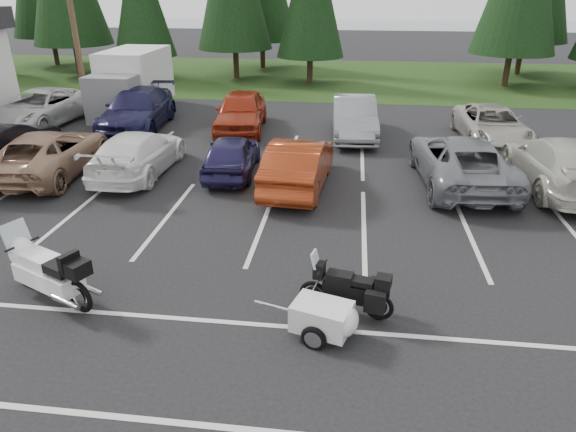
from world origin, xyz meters
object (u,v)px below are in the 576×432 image
at_px(car_near_7, 560,163).
at_px(car_far_0, 40,108).
at_px(car_near_4, 232,155).
at_px(adventure_motorcycle, 346,285).
at_px(utility_pole, 71,11).
at_px(car_far_1, 138,110).
at_px(car_near_1, 0,146).
at_px(car_near_6, 461,160).
at_px(car_near_3, 138,153).
at_px(car_far_2, 241,111).
at_px(car_far_3, 354,118).
at_px(car_near_5, 299,164).
at_px(touring_motorcycle, 46,266).
at_px(box_truck, 128,83).
at_px(car_near_2, 49,153).
at_px(car_far_4, 492,125).
at_px(cargo_trailer, 322,320).

bearing_deg(car_near_7, car_far_0, -15.63).
bearing_deg(car_near_4, adventure_motorcycle, 114.42).
height_order(utility_pole, car_far_1, utility_pole).
height_order(car_near_1, car_near_6, car_near_1).
bearing_deg(car_far_1, car_near_3, -72.71).
relative_size(car_near_6, car_far_2, 1.15).
height_order(utility_pole, car_near_3, utility_pole).
height_order(car_far_3, adventure_motorcycle, car_far_3).
xyz_separation_m(utility_pole, car_near_3, (5.71, -7.67, -3.98)).
bearing_deg(car_near_5, car_near_3, -2.22).
xyz_separation_m(car_near_5, touring_motorcycle, (-4.38, -6.84, -0.01)).
distance_m(car_near_5, car_far_1, 9.86).
height_order(car_near_3, car_near_7, car_near_7).
relative_size(car_near_1, car_near_3, 1.00).
bearing_deg(box_truck, adventure_motorcycle, -55.00).
bearing_deg(car_near_2, adventure_motorcycle, 141.95).
xyz_separation_m(car_near_6, car_near_7, (2.96, -0.01, 0.03)).
distance_m(utility_pole, car_near_5, 14.45).
bearing_deg(car_near_4, car_near_1, 0.21).
distance_m(utility_pole, car_far_4, 18.90).
relative_size(car_near_2, car_far_1, 0.93).
height_order(car_far_2, car_far_4, car_far_2).
bearing_deg(box_truck, car_near_3, -65.58).
height_order(car_near_1, car_far_3, car_near_1).
bearing_deg(adventure_motorcycle, car_near_6, 78.37).
height_order(utility_pole, car_near_4, utility_pole).
distance_m(utility_pole, car_far_1, 5.62).
relative_size(utility_pole, car_far_2, 1.83).
xyz_separation_m(car_near_1, car_near_2, (1.93, -0.28, -0.07)).
relative_size(car_near_3, car_far_3, 1.01).
bearing_deg(car_far_3, car_near_4, -131.98).
xyz_separation_m(car_near_7, adventure_motorcycle, (-6.41, -7.52, -0.18)).
height_order(cargo_trailer, adventure_motorcycle, adventure_motorcycle).
bearing_deg(box_truck, car_far_1, -60.91).
bearing_deg(utility_pole, adventure_motorcycle, -49.37).
relative_size(car_far_2, cargo_trailer, 3.26).
bearing_deg(car_near_6, car_near_1, -1.98).
bearing_deg(car_far_4, car_near_3, -159.42).
bearing_deg(car_far_2, car_far_4, -7.81).
height_order(car_near_1, car_near_3, car_near_1).
height_order(utility_pole, car_near_6, utility_pole).
bearing_deg(car_near_2, car_near_3, -175.73).
bearing_deg(box_truck, car_near_6, -28.93).
relative_size(car_near_5, car_far_3, 0.96).
bearing_deg(utility_pole, touring_motorcycle, -65.80).
xyz_separation_m(car_far_1, car_far_3, (9.38, -0.15, -0.02)).
relative_size(car_near_5, car_near_7, 0.84).
distance_m(car_near_6, car_far_4, 5.38).
relative_size(utility_pole, box_truck, 1.61).
distance_m(utility_pole, car_far_2, 9.08).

